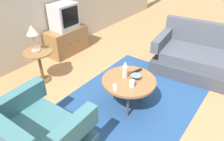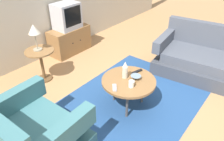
% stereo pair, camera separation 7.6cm
% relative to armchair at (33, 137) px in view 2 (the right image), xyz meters
% --- Properties ---
extents(ground_plane, '(16.00, 16.00, 0.00)m').
position_rel_armchair_xyz_m(ground_plane, '(1.48, -0.43, -0.30)').
color(ground_plane, '#AD7F51').
extents(area_rug, '(2.66, 1.78, 0.00)m').
position_rel_armchair_xyz_m(area_rug, '(1.36, -0.32, -0.30)').
color(area_rug, navy).
rests_on(area_rug, ground).
extents(armchair, '(0.93, 1.02, 0.89)m').
position_rel_armchair_xyz_m(armchair, '(0.00, 0.00, 0.00)').
color(armchair, '#325C60').
rests_on(armchair, ground).
extents(couch, '(1.15, 1.99, 0.85)m').
position_rel_armchair_xyz_m(couch, '(2.96, -1.00, -0.03)').
color(couch, '#3E424B').
rests_on(couch, ground).
extents(coffee_table, '(0.76, 0.76, 0.46)m').
position_rel_armchair_xyz_m(coffee_table, '(1.36, -0.32, 0.12)').
color(coffee_table, olive).
rests_on(coffee_table, ground).
extents(side_table, '(0.48, 0.48, 0.57)m').
position_rel_armchair_xyz_m(side_table, '(1.01, 1.23, 0.11)').
color(side_table, olive).
rests_on(side_table, ground).
extents(tv_stand, '(0.88, 0.44, 0.54)m').
position_rel_armchair_xyz_m(tv_stand, '(2.02, 1.67, -0.03)').
color(tv_stand, olive).
rests_on(tv_stand, ground).
extents(television, '(0.51, 0.39, 0.51)m').
position_rel_armchair_xyz_m(television, '(2.02, 1.68, 0.49)').
color(television, '#B7B7BC').
rests_on(television, tv_stand).
extents(table_lamp, '(0.19, 0.19, 0.44)m').
position_rel_armchair_xyz_m(table_lamp, '(1.00, 1.26, 0.60)').
color(table_lamp, '#9E937A').
rests_on(table_lamp, side_table).
extents(vase, '(0.08, 0.08, 0.25)m').
position_rel_armchair_xyz_m(vase, '(1.38, -0.24, 0.28)').
color(vase, beige).
rests_on(vase, coffee_table).
extents(mug, '(0.12, 0.07, 0.09)m').
position_rel_armchair_xyz_m(mug, '(1.26, -0.44, 0.20)').
color(mug, white).
rests_on(mug, coffee_table).
extents(bowl, '(0.15, 0.15, 0.05)m').
position_rel_armchair_xyz_m(bowl, '(1.44, -0.38, 0.18)').
color(bowl, slate).
rests_on(bowl, coffee_table).
extents(tv_remote_dark, '(0.18, 0.09, 0.02)m').
position_rel_armchair_xyz_m(tv_remote_dark, '(1.61, -0.30, 0.17)').
color(tv_remote_dark, black).
rests_on(tv_remote_dark, coffee_table).
extents(tv_remote_silver, '(0.14, 0.13, 0.02)m').
position_rel_armchair_xyz_m(tv_remote_silver, '(1.09, -0.28, 0.17)').
color(tv_remote_silver, '#B2B2B7').
rests_on(tv_remote_silver, coffee_table).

